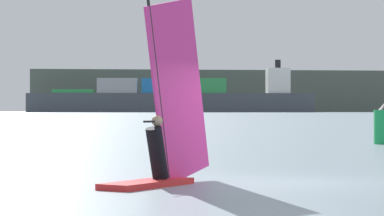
{
  "coord_description": "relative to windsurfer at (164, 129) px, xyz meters",
  "views": [
    {
      "loc": [
        1.19,
        -18.29,
        1.48
      ],
      "look_at": [
        -3.79,
        12.14,
        1.55
      ],
      "focal_mm": 84.16,
      "sensor_mm": 36.0,
      "label": 1
    }
  ],
  "objects": [
    {
      "name": "ground_plane",
      "position": [
        2.24,
        0.77,
        -1.1
      ],
      "size": [
        4000.0,
        4000.0,
        0.0
      ],
      "primitive_type": "plane",
      "color": "gray"
    },
    {
      "name": "windsurfer",
      "position": [
        0.0,
        0.0,
        0.0
      ],
      "size": [
        1.69,
        3.32,
        4.35
      ],
      "rotation": [
        0.0,
        0.0,
        4.32
      ],
      "color": "red",
      "rests_on": "ground_plane"
    },
    {
      "name": "cargo_ship",
      "position": [
        -111.58,
        602.63,
        9.04
      ],
      "size": [
        199.82,
        61.4,
        36.96
      ],
      "rotation": [
        0.0,
        0.0,
        3.33
      ],
      "color": "#3F444C",
      "rests_on": "ground_plane"
    }
  ]
}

